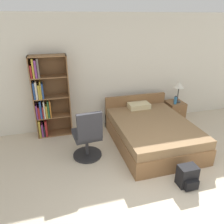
{
  "coord_description": "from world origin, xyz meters",
  "views": [
    {
      "loc": [
        -1.41,
        -1.67,
        2.5
      ],
      "look_at": [
        -0.38,
        1.98,
        0.84
      ],
      "focal_mm": 35.0,
      "sensor_mm": 36.0,
      "label": 1
    }
  ],
  "objects_px": {
    "bed": "(151,131)",
    "water_bottle": "(175,100)",
    "office_chair": "(88,137)",
    "table_lamp": "(179,86)",
    "nightstand": "(174,111)",
    "backpack_black": "(188,177)",
    "bookshelf": "(46,98)"
  },
  "relations": [
    {
      "from": "bookshelf",
      "to": "backpack_black",
      "type": "distance_m",
      "value": 3.2
    },
    {
      "from": "office_chair",
      "to": "table_lamp",
      "type": "bearing_deg",
      "value": 23.02
    },
    {
      "from": "bookshelf",
      "to": "nightstand",
      "type": "xyz_separation_m",
      "value": [
        3.12,
        -0.12,
        -0.62
      ]
    },
    {
      "from": "nightstand",
      "to": "backpack_black",
      "type": "xyz_separation_m",
      "value": [
        -1.05,
        -2.21,
        -0.09
      ]
    },
    {
      "from": "bed",
      "to": "water_bottle",
      "type": "relative_size",
      "value": 9.9
    },
    {
      "from": "nightstand",
      "to": "backpack_black",
      "type": "height_order",
      "value": "nightstand"
    },
    {
      "from": "bed",
      "to": "water_bottle",
      "type": "height_order",
      "value": "bed"
    },
    {
      "from": "bed",
      "to": "nightstand",
      "type": "relative_size",
      "value": 3.97
    },
    {
      "from": "office_chair",
      "to": "water_bottle",
      "type": "relative_size",
      "value": 4.97
    },
    {
      "from": "office_chair",
      "to": "water_bottle",
      "type": "height_order",
      "value": "office_chair"
    },
    {
      "from": "water_bottle",
      "to": "backpack_black",
      "type": "relative_size",
      "value": 0.59
    },
    {
      "from": "bookshelf",
      "to": "nightstand",
      "type": "relative_size",
      "value": 3.49
    },
    {
      "from": "office_chair",
      "to": "backpack_black",
      "type": "xyz_separation_m",
      "value": [
        1.39,
        -1.15,
        -0.29
      ]
    },
    {
      "from": "table_lamp",
      "to": "backpack_black",
      "type": "bearing_deg",
      "value": -116.33
    },
    {
      "from": "office_chair",
      "to": "backpack_black",
      "type": "relative_size",
      "value": 2.91
    },
    {
      "from": "office_chair",
      "to": "table_lamp",
      "type": "distance_m",
      "value": 2.74
    },
    {
      "from": "bed",
      "to": "nightstand",
      "type": "bearing_deg",
      "value": 38.35
    },
    {
      "from": "water_bottle",
      "to": "backpack_black",
      "type": "height_order",
      "value": "water_bottle"
    },
    {
      "from": "table_lamp",
      "to": "bed",
      "type": "bearing_deg",
      "value": -142.78
    },
    {
      "from": "backpack_black",
      "to": "nightstand",
      "type": "bearing_deg",
      "value": 64.59
    },
    {
      "from": "nightstand",
      "to": "bed",
      "type": "bearing_deg",
      "value": -141.65
    },
    {
      "from": "bookshelf",
      "to": "backpack_black",
      "type": "bearing_deg",
      "value": -48.32
    },
    {
      "from": "nightstand",
      "to": "water_bottle",
      "type": "relative_size",
      "value": 2.49
    },
    {
      "from": "office_chair",
      "to": "table_lamp",
      "type": "xyz_separation_m",
      "value": [
        2.49,
        1.06,
        0.47
      ]
    },
    {
      "from": "bed",
      "to": "table_lamp",
      "type": "height_order",
      "value": "table_lamp"
    },
    {
      "from": "bookshelf",
      "to": "office_chair",
      "type": "relative_size",
      "value": 1.75
    },
    {
      "from": "bookshelf",
      "to": "table_lamp",
      "type": "distance_m",
      "value": 3.17
    },
    {
      "from": "bed",
      "to": "office_chair",
      "type": "distance_m",
      "value": 1.42
    },
    {
      "from": "backpack_black",
      "to": "water_bottle",
      "type": "bearing_deg",
      "value": 65.21
    },
    {
      "from": "bookshelf",
      "to": "bed",
      "type": "height_order",
      "value": "bookshelf"
    },
    {
      "from": "bed",
      "to": "backpack_black",
      "type": "bearing_deg",
      "value": -89.76
    },
    {
      "from": "nightstand",
      "to": "table_lamp",
      "type": "relative_size",
      "value": 0.99
    }
  ]
}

